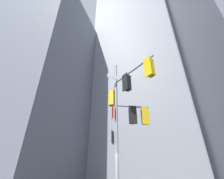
% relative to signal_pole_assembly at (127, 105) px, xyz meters
% --- Properties ---
extents(building_tower_left, '(15.07, 15.07, 31.70)m').
position_rel_signal_pole_assembly_xyz_m(building_tower_left, '(-17.35, 9.91, 10.70)').
color(building_tower_left, slate).
rests_on(building_tower_left, ground).
extents(building_mid_block, '(16.80, 16.80, 50.33)m').
position_rel_signal_pole_assembly_xyz_m(building_mid_block, '(-1.97, 23.39, 20.02)').
color(building_mid_block, '#9399A3').
rests_on(building_mid_block, ground).
extents(signal_pole_assembly, '(3.25, 3.24, 8.47)m').
position_rel_signal_pole_assembly_xyz_m(signal_pole_assembly, '(0.00, 0.00, 0.00)').
color(signal_pole_assembly, '#9EA0A3').
rests_on(signal_pole_assembly, ground).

